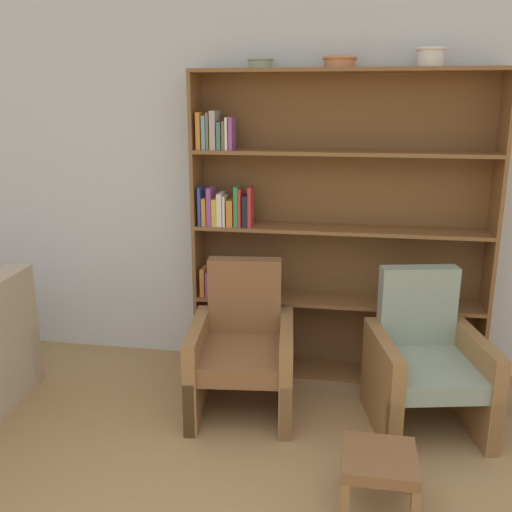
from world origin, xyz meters
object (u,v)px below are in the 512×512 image
object	(u,v)px
bowl_slate	(261,62)
bowl_stoneware	(431,56)
bowl_sage	(340,61)
armchair_cushioned	(425,363)
bookshelf	(317,234)
armchair_leather	(242,350)
footstool	(379,465)

from	to	relation	value
bowl_slate	bowl_stoneware	distance (m)	1.07
bowl_sage	armchair_cushioned	xyz separation A→B (m)	(0.60, -0.57, -1.78)
bowl_stoneware	armchair_cushioned	distance (m)	1.89
armchair_cushioned	bowl_stoneware	bearing A→B (deg)	-98.17
bowl_sage	bowl_stoneware	xyz separation A→B (m)	(0.56, -0.00, 0.03)
bookshelf	bowl_stoneware	bearing A→B (deg)	-2.24
bookshelf	armchair_leather	bearing A→B (deg)	-124.91
bowl_slate	footstool	size ratio (longest dim) A/B	0.50
footstool	bookshelf	bearing A→B (deg)	105.88
bowl_sage	footstool	bearing A→B (deg)	-78.21
bowl_sage	footstool	size ratio (longest dim) A/B	0.63
bowl_stoneware	footstool	size ratio (longest dim) A/B	0.52
bowl_sage	armchair_leather	size ratio (longest dim) A/B	0.24
bowl_sage	bookshelf	bearing A→B (deg)	167.18
bowl_slate	footstool	world-z (taller)	bowl_slate
bowl_stoneware	armchair_leather	bearing A→B (deg)	-152.39
bookshelf	bowl_stoneware	distance (m)	1.35
bowl_stoneware	armchair_cushioned	world-z (taller)	bowl_stoneware
bowl_sage	footstool	world-z (taller)	bowl_sage
armchair_leather	footstool	xyz separation A→B (m)	(0.83, -0.86, -0.14)
footstool	bowl_slate	bearing A→B (deg)	119.47
bookshelf	bowl_stoneware	world-z (taller)	bowl_stoneware
armchair_leather	bowl_slate	bearing A→B (deg)	-98.36
bookshelf	footstool	bearing A→B (deg)	-74.12
bowl_sage	footstool	distance (m)	2.42
bowl_stoneware	footstool	distance (m)	2.43
bowl_stoneware	armchair_leather	xyz separation A→B (m)	(-1.09, -0.57, -1.81)
bookshelf	bowl_stoneware	size ratio (longest dim) A/B	11.61
bookshelf	footstool	size ratio (longest dim) A/B	6.00
bowl_slate	bowl_stoneware	world-z (taller)	bowl_stoneware
armchair_cushioned	armchair_leather	bearing A→B (deg)	-12.11
bowl_sage	armchair_leather	distance (m)	1.94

